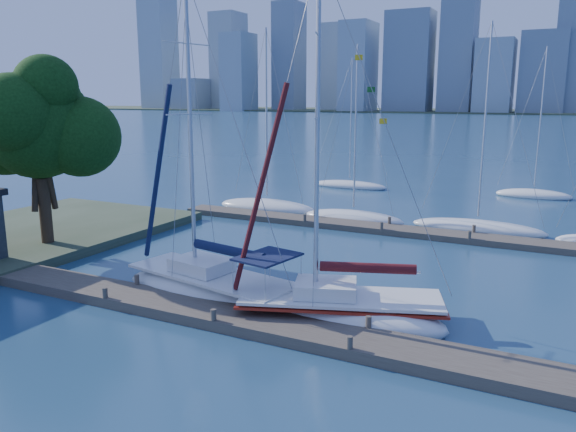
% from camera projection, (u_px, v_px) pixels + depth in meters
% --- Properties ---
extents(ground, '(700.00, 700.00, 0.00)m').
position_uv_depth(ground, '(228.00, 322.00, 20.30)').
color(ground, navy).
rests_on(ground, ground).
extents(near_dock, '(26.00, 2.00, 0.40)m').
position_uv_depth(near_dock, '(228.00, 317.00, 20.26)').
color(near_dock, '#443A32').
rests_on(near_dock, ground).
extents(far_dock, '(30.00, 1.80, 0.36)m').
position_uv_depth(far_dock, '(402.00, 231.00, 33.38)').
color(far_dock, '#443A32').
rests_on(far_dock, ground).
extents(far_shore, '(800.00, 100.00, 1.50)m').
position_uv_depth(far_shore, '(551.00, 113.00, 300.25)').
color(far_shore, '#38472D').
rests_on(far_shore, ground).
extents(tree, '(7.53, 6.87, 10.00)m').
position_uv_depth(tree, '(37.00, 122.00, 28.20)').
color(tree, '#2F1F15').
rests_on(tree, ground).
extents(sailboat_navy, '(8.52, 4.14, 13.10)m').
position_uv_depth(sailboat_navy, '(212.00, 272.00, 22.71)').
color(sailboat_navy, silver).
rests_on(sailboat_navy, ground).
extents(sailboat_maroon, '(8.22, 5.00, 13.06)m').
position_uv_depth(sailboat_maroon, '(340.00, 292.00, 20.30)').
color(sailboat_maroon, silver).
rests_on(sailboat_maroon, ground).
extents(bg_boat_0, '(7.96, 5.11, 12.97)m').
position_uv_depth(bg_boat_0, '(267.00, 207.00, 40.26)').
color(bg_boat_0, silver).
rests_on(bg_boat_0, ground).
extents(bg_boat_1, '(7.03, 4.81, 11.53)m').
position_uv_depth(bg_boat_1, '(354.00, 218.00, 36.74)').
color(bg_boat_1, silver).
rests_on(bg_boat_1, ground).
extents(bg_boat_3, '(8.13, 4.63, 12.51)m').
position_uv_depth(bg_boat_3, '(477.00, 227.00, 33.99)').
color(bg_boat_3, silver).
rests_on(bg_boat_3, ground).
extents(bg_boat_6, '(7.15, 3.57, 11.62)m').
position_uv_depth(bg_boat_6, '(350.00, 185.00, 50.54)').
color(bg_boat_6, silver).
rests_on(bg_boat_6, ground).
extents(bg_boat_7, '(6.05, 2.87, 12.15)m').
position_uv_depth(bg_boat_7, '(534.00, 194.00, 45.53)').
color(bg_boat_7, silver).
rests_on(bg_boat_7, ground).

